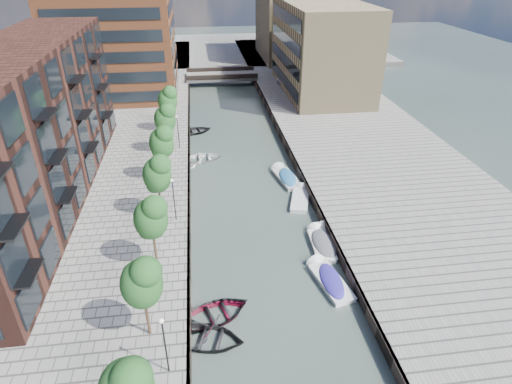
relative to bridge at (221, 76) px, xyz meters
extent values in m
plane|color=#38473F|center=(0.00, -32.00, -1.39)|extent=(300.00, 300.00, 0.00)
cube|color=gray|center=(16.00, -32.00, -0.89)|extent=(20.00, 140.00, 1.00)
cube|color=#332823|center=(-6.10, -32.00, -0.89)|extent=(0.25, 140.00, 1.00)
cube|color=#332823|center=(6.10, -32.00, -0.89)|extent=(0.25, 140.00, 1.00)
cube|color=gray|center=(0.00, 28.00, -0.89)|extent=(80.00, 40.00, 1.00)
cube|color=#321913|center=(-20.00, -42.00, 6.61)|extent=(8.00, 38.00, 14.00)
cube|color=tan|center=(16.00, -10.00, 6.61)|extent=(12.00, 25.00, 14.00)
cube|color=tan|center=(16.00, 16.00, 7.61)|extent=(12.00, 20.00, 16.00)
cube|color=gray|center=(0.00, 0.00, -0.09)|extent=(13.00, 6.00, 0.60)
cube|color=#332823|center=(0.00, -2.80, 0.51)|extent=(13.00, 0.40, 0.80)
cube|color=#332823|center=(0.00, 2.80, 0.51)|extent=(13.00, 0.40, 0.80)
cylinder|color=#382619|center=(-8.50, -61.00, 1.21)|extent=(0.20, 0.20, 3.20)
ellipsoid|color=#1D4E20|center=(-8.50, -61.00, 3.93)|extent=(2.50, 2.50, 3.25)
cylinder|color=#382619|center=(-8.50, -54.00, 1.21)|extent=(0.20, 0.20, 3.20)
ellipsoid|color=#1D4E20|center=(-8.50, -54.00, 3.93)|extent=(2.50, 2.50, 3.25)
cylinder|color=#382619|center=(-8.50, -47.00, 1.21)|extent=(0.20, 0.20, 3.20)
ellipsoid|color=#1D4E20|center=(-8.50, -47.00, 3.93)|extent=(2.50, 2.50, 3.25)
cylinder|color=#382619|center=(-8.50, -40.00, 1.21)|extent=(0.20, 0.20, 3.20)
ellipsoid|color=#1D4E20|center=(-8.50, -40.00, 3.93)|extent=(2.50, 2.50, 3.25)
cylinder|color=#382619|center=(-8.50, -33.00, 1.21)|extent=(0.20, 0.20, 3.20)
ellipsoid|color=#1D4E20|center=(-8.50, -33.00, 3.93)|extent=(2.50, 2.50, 3.25)
cylinder|color=#382619|center=(-8.50, -26.00, 1.21)|extent=(0.20, 0.20, 3.20)
ellipsoid|color=#1D4E20|center=(-8.50, -26.00, 3.93)|extent=(2.50, 2.50, 3.25)
cylinder|color=black|center=(-7.20, -64.00, 1.61)|extent=(0.10, 0.10, 4.00)
sphere|color=#FFF2CC|center=(-7.20, -64.00, 3.61)|extent=(0.24, 0.24, 0.24)
cylinder|color=black|center=(-7.20, -48.00, 1.61)|extent=(0.10, 0.10, 4.00)
sphere|color=#FFF2CC|center=(-7.20, -48.00, 3.61)|extent=(0.24, 0.24, 0.24)
cylinder|color=black|center=(-7.20, -32.00, 1.61)|extent=(0.10, 0.10, 4.00)
sphere|color=#FFF2CC|center=(-7.20, -32.00, 3.61)|extent=(0.24, 0.24, 0.24)
imported|color=black|center=(-4.99, -61.30, -1.39)|extent=(5.87, 4.94, 1.04)
imported|color=black|center=(-4.33, -59.26, -1.39)|extent=(6.16, 5.31, 1.07)
imported|color=maroon|center=(-4.34, -59.32, -1.39)|extent=(5.66, 4.79, 1.00)
imported|color=white|center=(-4.54, -33.82, -1.39)|extent=(5.63, 4.47, 1.05)
imported|color=#252427|center=(-5.39, -24.68, -1.39)|extent=(5.61, 4.68, 1.00)
cube|color=white|center=(4.54, -57.18, -1.34)|extent=(2.55, 4.74, 0.63)
cube|color=white|center=(4.54, -57.18, -1.00)|extent=(2.65, 4.85, 0.10)
cone|color=white|center=(4.08, -54.99, -1.29)|extent=(1.81, 1.20, 1.66)
ellipsoid|color=#2A2198|center=(4.54, -57.18, -0.95)|extent=(2.38, 4.33, 0.55)
cube|color=white|center=(5.08, -52.50, -1.34)|extent=(1.72, 4.33, 0.61)
cube|color=white|center=(5.08, -52.50, -1.02)|extent=(1.80, 4.43, 0.09)
cone|color=white|center=(5.15, -50.36, -1.30)|extent=(1.61, 0.89, 1.58)
ellipsoid|color=#525359|center=(5.08, -52.50, -0.97)|extent=(1.62, 3.96, 0.52)
cube|color=white|center=(4.93, -44.91, -1.34)|extent=(2.74, 4.57, 0.61)
cube|color=white|center=(4.93, -44.91, -1.02)|extent=(2.84, 4.68, 0.09)
cone|color=white|center=(5.54, -42.85, -1.30)|extent=(1.76, 1.26, 1.59)
cube|color=silver|center=(4.57, -40.29, -1.34)|extent=(2.66, 5.04, 0.68)
cube|color=silver|center=(4.57, -40.29, -0.97)|extent=(2.77, 5.16, 0.10)
cone|color=silver|center=(4.10, -37.94, -1.29)|extent=(1.92, 1.26, 1.77)
ellipsoid|color=#22619D|center=(4.57, -40.29, -0.92)|extent=(2.48, 4.62, 0.58)
cube|color=white|center=(5.40, -52.46, -1.34)|extent=(2.74, 4.78, 0.64)
cube|color=white|center=(5.40, -52.46, -1.00)|extent=(2.84, 4.89, 0.10)
cone|color=white|center=(5.97, -50.28, -1.29)|extent=(1.83, 1.27, 1.66)
ellipsoid|color=#595860|center=(5.40, -52.46, -0.95)|extent=(2.55, 4.37, 0.55)
imported|color=silver|center=(10.67, -6.45, 0.33)|extent=(2.14, 4.40, 1.45)
camera|label=1|loc=(-4.42, -80.84, 20.80)|focal=30.00mm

